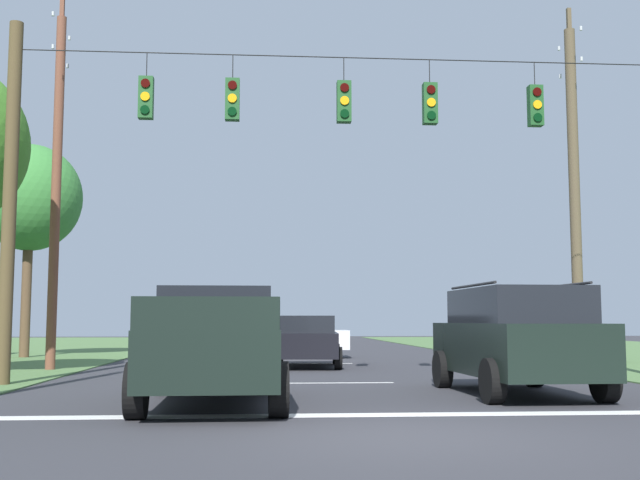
{
  "coord_description": "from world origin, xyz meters",
  "views": [
    {
      "loc": [
        -1.73,
        -9.7,
        1.38
      ],
      "look_at": [
        -0.29,
        9.35,
        3.32
      ],
      "focal_mm": 44.54,
      "sensor_mm": 36.0,
      "label": 1
    }
  ],
  "objects_px": {
    "distant_car_oncoming": "(307,340)",
    "pickup_truck": "(214,345)",
    "utility_pole_mid_right": "(574,187)",
    "utility_pole_near_left": "(56,178)",
    "distant_car_far_parked": "(546,338)",
    "overhead_signal_span": "(348,181)",
    "suv_black": "(515,338)",
    "distant_car_crossing_white": "(290,336)",
    "tree_roadside_far_right": "(30,198)"
  },
  "relations": [
    {
      "from": "pickup_truck",
      "to": "distant_car_crossing_white",
      "type": "height_order",
      "value": "pickup_truck"
    },
    {
      "from": "distant_car_oncoming",
      "to": "utility_pole_near_left",
      "type": "xyz_separation_m",
      "value": [
        -7.21,
        -1.23,
        4.63
      ]
    },
    {
      "from": "suv_black",
      "to": "distant_car_oncoming",
      "type": "bearing_deg",
      "value": 110.08
    },
    {
      "from": "distant_car_oncoming",
      "to": "tree_roadside_far_right",
      "type": "height_order",
      "value": "tree_roadside_far_right"
    },
    {
      "from": "pickup_truck",
      "to": "tree_roadside_far_right",
      "type": "bearing_deg",
      "value": 115.2
    },
    {
      "from": "distant_car_crossing_white",
      "to": "distant_car_oncoming",
      "type": "height_order",
      "value": "same"
    },
    {
      "from": "pickup_truck",
      "to": "utility_pole_near_left",
      "type": "relative_size",
      "value": 0.5
    },
    {
      "from": "distant_car_crossing_white",
      "to": "tree_roadside_far_right",
      "type": "xyz_separation_m",
      "value": [
        -9.77,
        0.68,
        5.16
      ]
    },
    {
      "from": "overhead_signal_span",
      "to": "suv_black",
      "type": "relative_size",
      "value": 3.13
    },
    {
      "from": "distant_car_crossing_white",
      "to": "distant_car_oncoming",
      "type": "relative_size",
      "value": 0.97
    },
    {
      "from": "distant_car_crossing_white",
      "to": "tree_roadside_far_right",
      "type": "relative_size",
      "value": 0.54
    },
    {
      "from": "suv_black",
      "to": "distant_car_crossing_white",
      "type": "relative_size",
      "value": 1.13
    },
    {
      "from": "pickup_truck",
      "to": "suv_black",
      "type": "height_order",
      "value": "suv_black"
    },
    {
      "from": "distant_car_oncoming",
      "to": "utility_pole_near_left",
      "type": "relative_size",
      "value": 0.4
    },
    {
      "from": "utility_pole_near_left",
      "to": "tree_roadside_far_right",
      "type": "distance_m",
      "value": 8.08
    },
    {
      "from": "pickup_truck",
      "to": "utility_pole_near_left",
      "type": "xyz_separation_m",
      "value": [
        -5.04,
        9.29,
        4.45
      ]
    },
    {
      "from": "distant_car_far_parked",
      "to": "utility_pole_mid_right",
      "type": "height_order",
      "value": "utility_pole_mid_right"
    },
    {
      "from": "distant_car_oncoming",
      "to": "utility_pole_mid_right",
      "type": "distance_m",
      "value": 9.12
    },
    {
      "from": "distant_car_crossing_white",
      "to": "tree_roadside_far_right",
      "type": "height_order",
      "value": "tree_roadside_far_right"
    },
    {
      "from": "overhead_signal_span",
      "to": "distant_car_far_parked",
      "type": "xyz_separation_m",
      "value": [
        7.52,
        8.38,
        -3.71
      ]
    },
    {
      "from": "distant_car_far_parked",
      "to": "overhead_signal_span",
      "type": "bearing_deg",
      "value": -131.91
    },
    {
      "from": "distant_car_crossing_white",
      "to": "utility_pole_near_left",
      "type": "bearing_deg",
      "value": -135.16
    },
    {
      "from": "suv_black",
      "to": "distant_car_crossing_white",
      "type": "distance_m",
      "value": 15.32
    },
    {
      "from": "distant_car_crossing_white",
      "to": "utility_pole_near_left",
      "type": "xyz_separation_m",
      "value": [
        -6.89,
        -6.85,
        4.63
      ]
    },
    {
      "from": "pickup_truck",
      "to": "distant_car_oncoming",
      "type": "relative_size",
      "value": 1.23
    },
    {
      "from": "distant_car_crossing_white",
      "to": "tree_roadside_far_right",
      "type": "distance_m",
      "value": 11.07
    },
    {
      "from": "suv_black",
      "to": "tree_roadside_far_right",
      "type": "distance_m",
      "value": 21.14
    },
    {
      "from": "distant_car_oncoming",
      "to": "tree_roadside_far_right",
      "type": "xyz_separation_m",
      "value": [
        -10.09,
        6.3,
        5.16
      ]
    },
    {
      "from": "distant_car_far_parked",
      "to": "tree_roadside_far_right",
      "type": "bearing_deg",
      "value": 166.55
    },
    {
      "from": "overhead_signal_span",
      "to": "suv_black",
      "type": "height_order",
      "value": "overhead_signal_span"
    },
    {
      "from": "utility_pole_mid_right",
      "to": "distant_car_crossing_white",
      "type": "bearing_deg",
      "value": 138.6
    },
    {
      "from": "distant_car_far_parked",
      "to": "distant_car_oncoming",
      "type": "bearing_deg",
      "value": -166.31
    },
    {
      "from": "distant_car_oncoming",
      "to": "pickup_truck",
      "type": "bearing_deg",
      "value": -101.66
    },
    {
      "from": "overhead_signal_span",
      "to": "distant_car_far_parked",
      "type": "relative_size",
      "value": 3.41
    },
    {
      "from": "overhead_signal_span",
      "to": "distant_car_crossing_white",
      "type": "relative_size",
      "value": 3.53
    },
    {
      "from": "overhead_signal_span",
      "to": "pickup_truck",
      "type": "relative_size",
      "value": 2.8
    },
    {
      "from": "pickup_truck",
      "to": "utility_pole_near_left",
      "type": "distance_m",
      "value": 11.47
    },
    {
      "from": "suv_black",
      "to": "overhead_signal_span",
      "type": "bearing_deg",
      "value": 135.23
    },
    {
      "from": "utility_pole_mid_right",
      "to": "utility_pole_near_left",
      "type": "relative_size",
      "value": 0.98
    },
    {
      "from": "pickup_truck",
      "to": "distant_car_far_parked",
      "type": "relative_size",
      "value": 1.22
    },
    {
      "from": "distant_car_far_parked",
      "to": "utility_pole_near_left",
      "type": "height_order",
      "value": "utility_pole_near_left"
    },
    {
      "from": "overhead_signal_span",
      "to": "utility_pole_mid_right",
      "type": "bearing_deg",
      "value": 34.08
    },
    {
      "from": "pickup_truck",
      "to": "utility_pole_mid_right",
      "type": "relative_size",
      "value": 0.51
    },
    {
      "from": "overhead_signal_span",
      "to": "utility_pole_mid_right",
      "type": "height_order",
      "value": "utility_pole_mid_right"
    },
    {
      "from": "overhead_signal_span",
      "to": "distant_car_crossing_white",
      "type": "bearing_deg",
      "value": 94.05
    },
    {
      "from": "utility_pole_mid_right",
      "to": "utility_pole_near_left",
      "type": "distance_m",
      "value": 15.0
    },
    {
      "from": "suv_black",
      "to": "utility_pole_near_left",
      "type": "xyz_separation_m",
      "value": [
        -10.59,
        8.01,
        4.36
      ]
    },
    {
      "from": "overhead_signal_span",
      "to": "utility_pole_near_left",
      "type": "xyz_separation_m",
      "value": [
        -7.75,
        5.19,
        0.92
      ]
    },
    {
      "from": "distant_car_oncoming",
      "to": "utility_pole_near_left",
      "type": "distance_m",
      "value": 8.66
    },
    {
      "from": "distant_car_far_parked",
      "to": "pickup_truck",
      "type": "bearing_deg",
      "value": -129.33
    }
  ]
}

